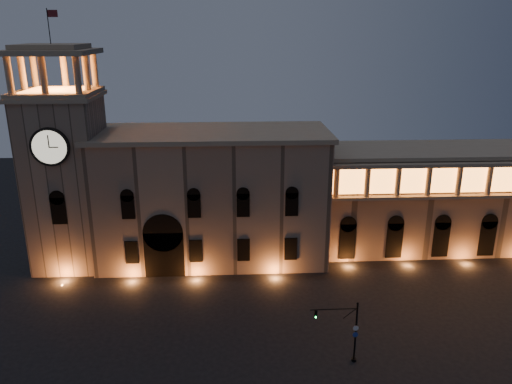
% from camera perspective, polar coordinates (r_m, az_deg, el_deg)
% --- Properties ---
extents(ground, '(160.00, 160.00, 0.00)m').
position_cam_1_polar(ground, '(51.42, -3.23, -17.71)').
color(ground, black).
rests_on(ground, ground).
extents(government_building, '(30.80, 12.80, 17.60)m').
position_cam_1_polar(government_building, '(67.15, -5.09, -0.45)').
color(government_building, '#8D725C').
rests_on(government_building, ground).
extents(clock_tower, '(9.80, 9.80, 32.40)m').
position_cam_1_polar(clock_tower, '(68.42, -20.82, 2.04)').
color(clock_tower, '#8D725C').
rests_on(clock_tower, ground).
extents(colonnade_wing, '(40.60, 11.50, 14.50)m').
position_cam_1_polar(colonnade_wing, '(76.21, 21.53, -0.54)').
color(colonnade_wing, '#886D57').
rests_on(colonnade_wing, ground).
extents(traffic_light, '(4.62, 0.49, 6.34)m').
position_cam_1_polar(traffic_light, '(48.94, 10.42, -15.35)').
color(traffic_light, black).
rests_on(traffic_light, ground).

